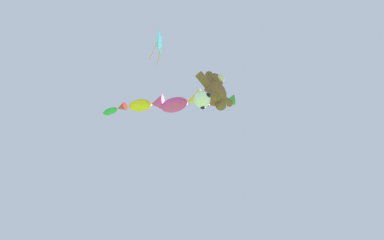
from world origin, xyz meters
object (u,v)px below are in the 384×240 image
object	(u,v)px
soccer_ball_kite	(202,100)
fish_kite_magenta	(184,102)
fish_kite_emerald	(116,109)
diamond_kite	(159,44)
fish_kite_goldfin	(149,104)
fish_kite_crimson	(223,101)
teddy_bear_kite	(215,90)

from	to	relation	value
soccer_ball_kite	fish_kite_magenta	bearing A→B (deg)	72.85
fish_kite_emerald	diamond_kite	xyz separation A→B (m)	(-0.62, -4.27, 0.90)
fish_kite_emerald	diamond_kite	distance (m)	4.41
fish_kite_goldfin	fish_kite_crimson	bearing A→B (deg)	-53.69
soccer_ball_kite	fish_kite_crimson	world-z (taller)	fish_kite_crimson
fish_kite_crimson	diamond_kite	distance (m)	4.42
fish_kite_goldfin	fish_kite_emerald	world-z (taller)	fish_kite_goldfin
soccer_ball_kite	fish_kite_crimson	size ratio (longest dim) A/B	0.57
teddy_bear_kite	fish_kite_goldfin	world-z (taller)	fish_kite_goldfin
teddy_bear_kite	fish_kite_emerald	distance (m)	5.87
fish_kite_emerald	diamond_kite	bearing A→B (deg)	-98.24
fish_kite_emerald	teddy_bear_kite	bearing A→B (deg)	-65.59
soccer_ball_kite	fish_kite_goldfin	bearing A→B (deg)	100.11
teddy_bear_kite	fish_kite_magenta	xyz separation A→B (m)	(-0.16, 1.95, 0.83)
fish_kite_crimson	fish_kite_goldfin	world-z (taller)	fish_kite_goldfin
fish_kite_emerald	diamond_kite	size ratio (longest dim) A/B	0.49
fish_kite_crimson	fish_kite_goldfin	xyz separation A→B (m)	(-2.43, 3.30, 0.58)
fish_kite_magenta	fish_kite_goldfin	bearing A→B (deg)	123.20
fish_kite_crimson	fish_kite_goldfin	size ratio (longest dim) A/B	0.70
soccer_ball_kite	fish_kite_magenta	distance (m)	2.79
soccer_ball_kite	diamond_kite	distance (m)	4.21
soccer_ball_kite	fish_kite_goldfin	world-z (taller)	fish_kite_goldfin
teddy_bear_kite	fish_kite_goldfin	xyz separation A→B (m)	(-1.29, 3.67, 1.24)
fish_kite_crimson	diamond_kite	world-z (taller)	diamond_kite
fish_kite_crimson	fish_kite_magenta	bearing A→B (deg)	129.42
fish_kite_magenta	teddy_bear_kite	bearing A→B (deg)	-85.26
fish_kite_crimson	fish_kite_magenta	xyz separation A→B (m)	(-1.30, 1.58, 0.17)
teddy_bear_kite	fish_kite_emerald	bearing A→B (deg)	114.41
teddy_bear_kite	fish_kite_crimson	world-z (taller)	teddy_bear_kite
teddy_bear_kite	soccer_ball_kite	bearing A→B (deg)	158.23
teddy_bear_kite	fish_kite_emerald	world-z (taller)	fish_kite_emerald
teddy_bear_kite	fish_kite_goldfin	distance (m)	4.08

